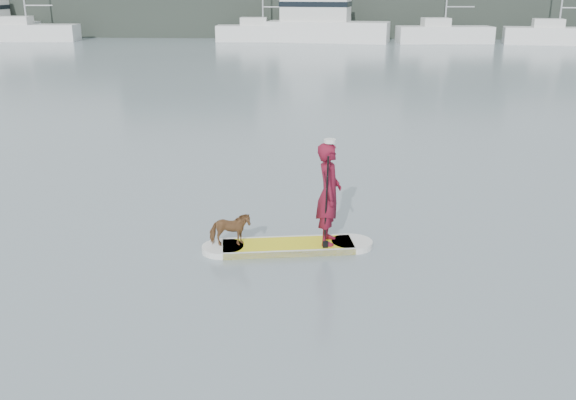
# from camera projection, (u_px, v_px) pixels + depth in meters

# --- Properties ---
(ground) EXTENTS (140.00, 140.00, 0.00)m
(ground) POSITION_uv_depth(u_px,v_px,m) (137.00, 194.00, 15.67)
(ground) COLOR slate
(ground) RESTS_ON ground
(paddleboard) EXTENTS (3.27, 1.19, 0.12)m
(paddleboard) POSITION_uv_depth(u_px,v_px,m) (288.00, 246.00, 12.34)
(paddleboard) COLOR yellow
(paddleboard) RESTS_ON ground
(paddler) EXTENTS (0.50, 0.74, 1.96)m
(paddler) POSITION_uv_depth(u_px,v_px,m) (329.00, 194.00, 12.08)
(paddler) COLOR maroon
(paddler) RESTS_ON paddleboard
(white_cap) EXTENTS (0.22, 0.22, 0.07)m
(white_cap) POSITION_uv_depth(u_px,v_px,m) (330.00, 141.00, 11.76)
(white_cap) COLOR silver
(white_cap) RESTS_ON paddler
(dog) EXTENTS (0.82, 0.49, 0.65)m
(dog) POSITION_uv_depth(u_px,v_px,m) (230.00, 230.00, 12.11)
(dog) COLOR brown
(dog) RESTS_ON paddleboard
(paddle) EXTENTS (0.10, 0.30, 2.00)m
(paddle) POSITION_uv_depth(u_px,v_px,m) (326.00, 214.00, 11.89)
(paddle) COLOR black
(paddle) RESTS_ON ground
(sailboat_b) EXTENTS (9.34, 3.44, 13.62)m
(sailboat_b) POSITION_uv_depth(u_px,v_px,m) (27.00, 30.00, 60.02)
(sailboat_b) COLOR white
(sailboat_b) RESTS_ON ground
(sailboat_d) EXTENTS (8.70, 2.98, 12.68)m
(sailboat_d) POSITION_uv_depth(u_px,v_px,m) (262.00, 31.00, 59.61)
(sailboat_d) COLOR white
(sailboat_d) RESTS_ON ground
(sailboat_e) EXTENTS (8.58, 3.39, 12.17)m
(sailboat_e) POSITION_uv_depth(u_px,v_px,m) (444.00, 33.00, 57.62)
(sailboat_e) COLOR white
(sailboat_e) RESTS_ON ground
(sailboat_f) EXTENTS (9.44, 4.15, 13.66)m
(sailboat_f) POSITION_uv_depth(u_px,v_px,m) (557.00, 34.00, 56.27)
(sailboat_f) COLOR white
(sailboat_f) RESTS_ON ground
(motor_yacht_a) EXTENTS (11.58, 5.44, 6.68)m
(motor_yacht_a) POSITION_uv_depth(u_px,v_px,m) (322.00, 21.00, 58.65)
(motor_yacht_a) COLOR white
(motor_yacht_a) RESTS_ON ground
(shore_mass) EXTENTS (90.00, 6.00, 6.00)m
(shore_mass) POSITION_uv_depth(u_px,v_px,m) (282.00, 6.00, 64.93)
(shore_mass) COLOR black
(shore_mass) RESTS_ON ground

